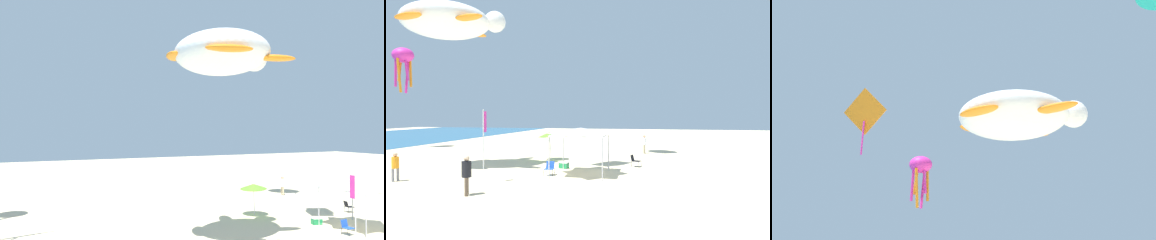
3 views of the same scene
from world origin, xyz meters
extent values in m
cube|color=beige|center=(0.00, 0.00, -0.05)|extent=(120.00, 120.00, 0.10)
cylinder|color=#B7B7BC|center=(-2.10, -0.78, 1.18)|extent=(0.07, 0.07, 2.35)
cylinder|color=#B7B7BC|center=(1.36, -0.68, 1.18)|extent=(0.07, 0.07, 2.35)
cylinder|color=#B7B7BC|center=(-2.19, 2.24, 1.18)|extent=(0.07, 0.07, 2.35)
cylinder|color=#B7B7BC|center=(1.27, 2.34, 1.18)|extent=(0.07, 0.07, 2.35)
cube|color=silver|center=(-0.42, 0.78, 2.40)|extent=(3.63, 3.20, 0.10)
pyramid|color=silver|center=(-0.42, 0.78, 2.64)|extent=(3.56, 3.13, 0.37)
cylinder|color=silver|center=(5.21, 4.48, 1.09)|extent=(0.11, 0.18, 2.19)
cone|color=#66D82D|center=(5.18, 4.55, 2.04)|extent=(1.86, 1.86, 0.50)
cylinder|color=black|center=(2.82, -2.55, 0.20)|extent=(0.02, 0.02, 0.40)
cylinder|color=black|center=(3.32, -2.69, 0.20)|extent=(0.02, 0.02, 0.40)
cylinder|color=black|center=(2.97, -2.05, 0.20)|extent=(0.02, 0.02, 0.40)
cylinder|color=black|center=(3.47, -2.20, 0.20)|extent=(0.02, 0.02, 0.40)
cube|color=black|center=(3.14, -2.37, 0.40)|extent=(0.65, 0.65, 0.03)
cube|color=black|center=(3.23, -2.09, 0.61)|extent=(0.51, 0.27, 0.41)
cylinder|color=black|center=(-1.51, 2.77, 0.20)|extent=(0.02, 0.02, 0.40)
cylinder|color=black|center=(-1.48, 2.25, 0.20)|extent=(0.02, 0.02, 0.40)
cylinder|color=black|center=(-0.99, 2.80, 0.20)|extent=(0.02, 0.02, 0.40)
cylinder|color=black|center=(-0.96, 2.29, 0.20)|extent=(0.02, 0.02, 0.40)
cube|color=blue|center=(-1.24, 2.53, 0.40)|extent=(0.55, 0.55, 0.03)
cube|color=blue|center=(-0.95, 2.55, 0.61)|extent=(0.16, 0.50, 0.41)
cube|color=#1E8C4C|center=(1.46, 2.35, 0.18)|extent=(0.53, 0.68, 0.36)
cube|color=white|center=(1.46, 2.35, 0.38)|extent=(0.55, 0.70, 0.04)
cylinder|color=silver|center=(-4.13, 5.20, 1.95)|extent=(0.06, 0.06, 3.89)
cube|color=#E02D9E|center=(-3.95, 5.20, 3.24)|extent=(0.30, 0.02, 1.10)
cylinder|color=brown|center=(-6.43, 4.78, 0.41)|extent=(0.16, 0.16, 0.82)
cylinder|color=brown|center=(-6.71, 4.63, 0.41)|extent=(0.16, 0.16, 0.82)
cylinder|color=black|center=(-6.57, 4.70, 1.18)|extent=(0.43, 0.43, 0.71)
sphere|color=beige|center=(-6.57, 4.70, 1.67)|extent=(0.27, 0.27, 0.27)
cylinder|color=#C6B28C|center=(11.28, -2.76, 0.39)|extent=(0.15, 0.15, 0.78)
cylinder|color=#C6B28C|center=(10.98, -2.71, 0.39)|extent=(0.15, 0.15, 0.78)
cylinder|color=white|center=(11.13, -2.73, 1.12)|extent=(0.41, 0.41, 0.68)
sphere|color=tan|center=(11.13, -2.73, 1.59)|extent=(0.25, 0.25, 0.25)
cylinder|color=slate|center=(-4.80, 10.19, 0.36)|extent=(0.14, 0.14, 0.71)
cylinder|color=slate|center=(-4.54, 10.10, 0.36)|extent=(0.14, 0.14, 0.71)
cylinder|color=orange|center=(-4.67, 10.15, 1.02)|extent=(0.37, 0.37, 0.62)
sphere|color=tan|center=(-4.67, 10.15, 1.45)|extent=(0.23, 0.23, 0.23)
ellipsoid|color=white|center=(-0.20, 10.09, 9.87)|extent=(6.76, 7.25, 2.64)
sphere|color=white|center=(1.20, 7.20, 10.03)|extent=(1.44, 1.44, 1.44)
ellipsoid|color=orange|center=(2.38, 9.55, 9.62)|extent=(2.41, 1.73, 0.32)
ellipsoid|color=orange|center=(-1.37, 7.74, 9.62)|extent=(1.42, 2.40, 0.32)
ellipsoid|color=orange|center=(0.41, 12.51, 9.62)|extent=(2.41, 1.73, 0.32)
ellipsoid|color=orange|center=(-2.48, 11.12, 9.62)|extent=(1.42, 2.40, 0.32)
ellipsoid|color=#E02D9E|center=(10.22, 22.39, 9.90)|extent=(2.16, 2.16, 1.58)
cylinder|color=#E02D9E|center=(9.96, 21.74, 8.32)|extent=(0.34, 0.47, 2.31)
cylinder|color=orange|center=(10.65, 21.85, 8.00)|extent=(0.44, 0.48, 2.95)
cylinder|color=#E02D9E|center=(10.91, 22.50, 7.68)|extent=(0.61, 0.31, 3.57)
cylinder|color=orange|center=(10.47, 23.04, 8.32)|extent=(0.34, 0.47, 2.31)
cylinder|color=#E02D9E|center=(9.78, 22.94, 8.00)|extent=(0.44, 0.48, 2.95)
cylinder|color=orange|center=(9.52, 22.29, 7.68)|extent=(0.61, 0.31, 3.57)
camera|label=1|loc=(-17.65, 20.36, 6.02)|focal=37.15mm
camera|label=2|loc=(-19.77, -3.39, 3.65)|focal=30.72mm
camera|label=3|loc=(-16.56, 5.24, 4.36)|focal=31.49mm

